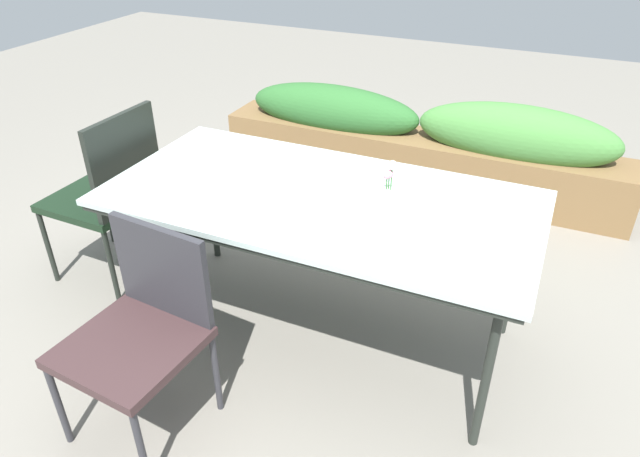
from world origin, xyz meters
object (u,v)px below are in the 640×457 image
(chair_near_left, at_px, (142,324))
(flower_vase, at_px, (388,195))
(dining_table, at_px, (320,204))
(chair_end_left, at_px, (111,188))
(planter_box, at_px, (420,144))

(chair_near_left, distance_m, flower_vase, 1.10)
(dining_table, height_order, flower_vase, flower_vase)
(chair_near_left, bearing_deg, dining_table, -114.16)
(chair_end_left, bearing_deg, chair_near_left, -131.67)
(chair_end_left, relative_size, chair_near_left, 1.15)
(chair_end_left, height_order, chair_near_left, chair_end_left)
(dining_table, height_order, chair_near_left, chair_near_left)
(chair_near_left, xyz_separation_m, flower_vase, (0.74, 0.72, 0.37))
(chair_near_left, xyz_separation_m, planter_box, (0.42, 2.50, -0.16))
(chair_near_left, bearing_deg, chair_end_left, -38.15)
(chair_end_left, xyz_separation_m, flower_vase, (1.53, -0.02, 0.31))
(dining_table, relative_size, flower_vase, 7.84)
(flower_vase, bearing_deg, dining_table, 175.13)
(planter_box, bearing_deg, chair_end_left, -124.70)
(dining_table, distance_m, chair_near_left, 0.89)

